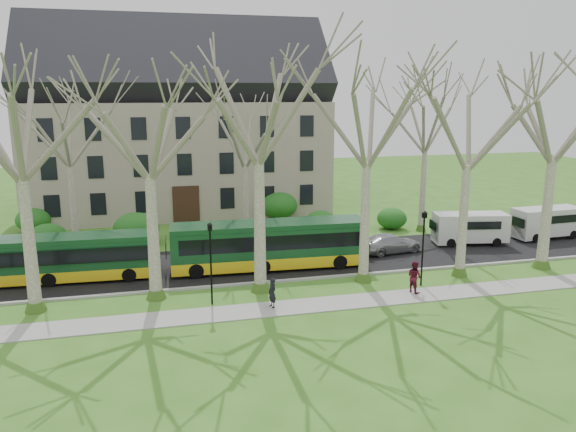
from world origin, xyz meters
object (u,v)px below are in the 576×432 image
Objects in this scene: bus_follow at (269,244)px; pedestrian_a at (272,293)px; sedan at (391,243)px; van_b at (547,223)px; pedestrian_b at (414,277)px; van_a at (470,229)px; bus_lead at (61,258)px.

bus_follow is 6.65m from pedestrian_a.
van_b is (13.06, 0.79, 0.50)m from sedan.
pedestrian_b is at bearing 156.53° from sedan.
bus_follow is 21.99m from van_b.
pedestrian_b is at bearing -124.92° from van_a.
van_a is 18.61m from pedestrian_a.
bus_lead is 2.08× the size of van_b.
bus_follow is 2.30× the size of van_b.
bus_follow reaches higher than pedestrian_a.
van_b reaches higher than pedestrian_a.
bus_follow reaches higher than bus_lead.
van_a is 6.58m from van_b.
pedestrian_b is (-1.98, -7.57, 0.24)m from sedan.
pedestrian_b is (19.15, -6.78, -0.49)m from bus_lead.
van_b is (21.88, 2.16, -0.37)m from bus_follow.
bus_follow is at bearing -161.55° from van_a.
bus_lead is 2.12× the size of van_a.
van_a is (6.48, 0.64, 0.48)m from sedan.
pedestrian_a is at bearing -162.55° from van_b.
sedan is 2.53× the size of pedestrian_b.
bus_lead reaches higher than pedestrian_b.
bus_lead reaches higher than van_b.
pedestrian_b reaches higher than sedan.
bus_lead is at bearing 83.34° from sedan.
bus_follow is at bearing -177.41° from van_b.
bus_lead is 34.23m from van_b.
bus_follow is 2.34× the size of van_a.
pedestrian_b is (6.84, -6.19, -0.63)m from bus_follow.
bus_lead is 20.32m from pedestrian_b.
pedestrian_b is at bearing -154.00° from van_b.
van_a reaches higher than pedestrian_a.
bus_lead is 13.14m from pedestrian_a.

